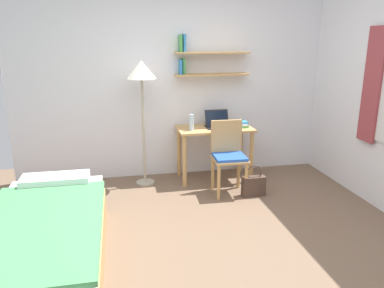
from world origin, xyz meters
TOP-DOWN VIEW (x-y plane):
  - ground_plane at (0.00, 0.00)m, footprint 5.28×5.28m
  - wall_back at (0.01, 2.02)m, footprint 4.40×0.27m
  - bed at (-1.48, -0.06)m, footprint 0.95×2.00m
  - desk at (0.42, 1.70)m, footprint 0.99×0.53m
  - desk_chair at (0.47, 1.21)m, footprint 0.42×0.40m
  - standing_lamp at (-0.52, 1.69)m, footprint 0.37×0.37m
  - laptop at (0.47, 1.73)m, footprint 0.32×0.24m
  - water_bottle at (0.09, 1.62)m, footprint 0.06×0.06m
  - book_stack at (0.77, 1.70)m, footprint 0.18×0.24m
  - handbag at (0.74, 1.03)m, footprint 0.28×0.11m

SIDE VIEW (x-z plane):
  - ground_plane at x=0.00m, z-range 0.00..0.00m
  - handbag at x=0.74m, z-range -0.06..0.33m
  - bed at x=-1.48m, z-range -0.03..0.51m
  - desk_chair at x=0.47m, z-range 0.05..0.94m
  - desk at x=0.42m, z-range 0.22..0.93m
  - book_stack at x=0.77m, z-range 0.71..0.79m
  - laptop at x=0.47m, z-range 0.66..0.88m
  - water_bottle at x=0.09m, z-range 0.71..0.92m
  - wall_back at x=0.01m, z-range 0.01..2.61m
  - standing_lamp at x=-0.52m, z-range 0.59..2.19m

